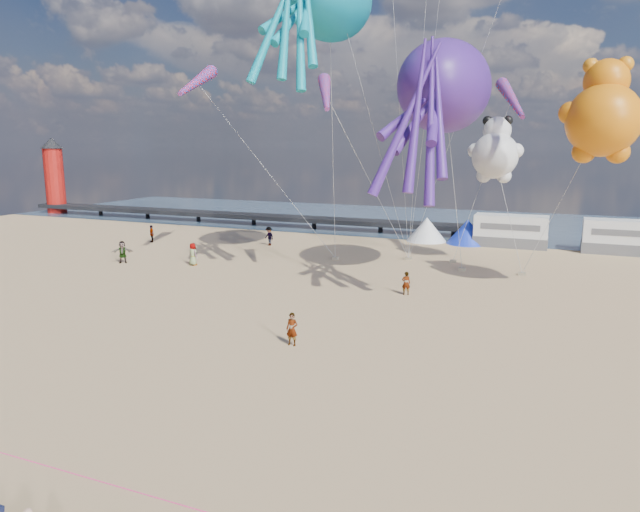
{
  "coord_description": "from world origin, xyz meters",
  "views": [
    {
      "loc": [
        10.02,
        -16.19,
        9.51
      ],
      "look_at": [
        0.7,
        6.0,
        4.8
      ],
      "focal_mm": 32.0,
      "sensor_mm": 36.0,
      "label": 1
    }
  ],
  "objects_px": {
    "motorhome_1": "(623,237)",
    "sandbag_b": "(462,269)",
    "sandbag_e": "(408,258)",
    "windsock_left": "(197,82)",
    "motorhome_0": "(511,231)",
    "beachgoer_4": "(122,252)",
    "beachgoer_5": "(406,283)",
    "kite_teddy_orange": "(603,120)",
    "windsock_right": "(325,94)",
    "sandbag_c": "(522,274)",
    "beachgoer_3": "(152,234)",
    "windsock_mid": "(512,99)",
    "tent_blue": "(467,232)",
    "sandbag_a": "(335,258)",
    "tent_white": "(427,229)",
    "sandbag_d": "(453,261)",
    "lighthouse": "(55,181)",
    "beachgoer_2": "(269,236)",
    "kite_panda": "(495,156)",
    "kite_octopus_purple": "(444,87)",
    "standing_person": "(292,329)",
    "beachgoer_0": "(193,254)"
  },
  "relations": [
    {
      "from": "beachgoer_2",
      "to": "windsock_left",
      "type": "distance_m",
      "value": 15.92
    },
    {
      "from": "windsock_left",
      "to": "sandbag_e",
      "type": "bearing_deg",
      "value": 10.28
    },
    {
      "from": "sandbag_d",
      "to": "windsock_mid",
      "type": "bearing_deg",
      "value": -8.2
    },
    {
      "from": "windsock_right",
      "to": "sandbag_c",
      "type": "bearing_deg",
      "value": 5.97
    },
    {
      "from": "standing_person",
      "to": "beachgoer_2",
      "type": "height_order",
      "value": "beachgoer_2"
    },
    {
      "from": "windsock_left",
      "to": "beachgoer_5",
      "type": "bearing_deg",
      "value": -25.99
    },
    {
      "from": "sandbag_b",
      "to": "lighthouse",
      "type": "bearing_deg",
      "value": 164.51
    },
    {
      "from": "windsock_right",
      "to": "kite_teddy_orange",
      "type": "bearing_deg",
      "value": -18.03
    },
    {
      "from": "kite_panda",
      "to": "windsock_mid",
      "type": "xyz_separation_m",
      "value": [
        1.01,
        -0.49,
        4.15
      ]
    },
    {
      "from": "beachgoer_2",
      "to": "sandbag_b",
      "type": "bearing_deg",
      "value": 11.91
    },
    {
      "from": "beachgoer_3",
      "to": "windsock_right",
      "type": "height_order",
      "value": "windsock_right"
    },
    {
      "from": "beachgoer_3",
      "to": "sandbag_d",
      "type": "xyz_separation_m",
      "value": [
        29.37,
        1.48,
        -0.74
      ]
    },
    {
      "from": "beachgoer_0",
      "to": "windsock_left",
      "type": "xyz_separation_m",
      "value": [
        -0.59,
        2.34,
        13.53
      ]
    },
    {
      "from": "kite_teddy_orange",
      "to": "windsock_left",
      "type": "bearing_deg",
      "value": -168.45
    },
    {
      "from": "kite_panda",
      "to": "sandbag_e",
      "type": "bearing_deg",
      "value": -159.27
    },
    {
      "from": "lighthouse",
      "to": "sandbag_e",
      "type": "distance_m",
      "value": 56.62
    },
    {
      "from": "motorhome_0",
      "to": "windsock_mid",
      "type": "distance_m",
      "value": 15.29
    },
    {
      "from": "beachgoer_5",
      "to": "kite_octopus_purple",
      "type": "height_order",
      "value": "kite_octopus_purple"
    },
    {
      "from": "motorhome_0",
      "to": "beachgoer_4",
      "type": "xyz_separation_m",
      "value": [
        -28.59,
        -20.3,
        -0.59
      ]
    },
    {
      "from": "sandbag_e",
      "to": "windsock_left",
      "type": "bearing_deg",
      "value": -157.86
    },
    {
      "from": "beachgoer_5",
      "to": "kite_panda",
      "type": "xyz_separation_m",
      "value": [
        3.86,
        11.42,
        7.92
      ]
    },
    {
      "from": "beachgoer_5",
      "to": "kite_teddy_orange",
      "type": "relative_size",
      "value": 0.21
    },
    {
      "from": "tent_white",
      "to": "beachgoer_4",
      "type": "bearing_deg",
      "value": -135.4
    },
    {
      "from": "beachgoer_4",
      "to": "kite_panda",
      "type": "bearing_deg",
      "value": -11.44
    },
    {
      "from": "tent_white",
      "to": "sandbag_e",
      "type": "relative_size",
      "value": 8.0
    },
    {
      "from": "beachgoer_3",
      "to": "sandbag_c",
      "type": "height_order",
      "value": "beachgoer_3"
    },
    {
      "from": "beachgoer_5",
      "to": "kite_teddy_orange",
      "type": "height_order",
      "value": "kite_teddy_orange"
    },
    {
      "from": "sandbag_d",
      "to": "kite_teddy_orange",
      "type": "distance_m",
      "value": 16.72
    },
    {
      "from": "motorhome_0",
      "to": "kite_teddy_orange",
      "type": "distance_m",
      "value": 21.17
    },
    {
      "from": "windsock_mid",
      "to": "windsock_right",
      "type": "bearing_deg",
      "value": -158.55
    },
    {
      "from": "motorhome_0",
      "to": "tent_white",
      "type": "bearing_deg",
      "value": 180.0
    },
    {
      "from": "lighthouse",
      "to": "sandbag_a",
      "type": "distance_m",
      "value": 51.77
    },
    {
      "from": "lighthouse",
      "to": "sandbag_e",
      "type": "bearing_deg",
      "value": -14.35
    },
    {
      "from": "motorhome_0",
      "to": "beachgoer_2",
      "type": "distance_m",
      "value": 22.97
    },
    {
      "from": "windsock_right",
      "to": "beachgoer_5",
      "type": "bearing_deg",
      "value": -36.08
    },
    {
      "from": "motorhome_1",
      "to": "sandbag_a",
      "type": "relative_size",
      "value": 13.2
    },
    {
      "from": "sandbag_d",
      "to": "windsock_mid",
      "type": "height_order",
      "value": "windsock_mid"
    },
    {
      "from": "lighthouse",
      "to": "windsock_right",
      "type": "xyz_separation_m",
      "value": [
        51.2,
        -23.99,
        8.35
      ]
    },
    {
      "from": "sandbag_e",
      "to": "windsock_mid",
      "type": "height_order",
      "value": "windsock_mid"
    },
    {
      "from": "sandbag_c",
      "to": "kite_panda",
      "type": "height_order",
      "value": "kite_panda"
    },
    {
      "from": "lighthouse",
      "to": "sandbag_d",
      "type": "relative_size",
      "value": 18.0
    },
    {
      "from": "tent_blue",
      "to": "sandbag_a",
      "type": "height_order",
      "value": "tent_blue"
    },
    {
      "from": "sandbag_b",
      "to": "beachgoer_2",
      "type": "bearing_deg",
      "value": 167.62
    },
    {
      "from": "sandbag_a",
      "to": "kite_panda",
      "type": "distance_m",
      "value": 15.14
    },
    {
      "from": "beachgoer_3",
      "to": "sandbag_e",
      "type": "height_order",
      "value": "beachgoer_3"
    },
    {
      "from": "sandbag_a",
      "to": "kite_octopus_purple",
      "type": "bearing_deg",
      "value": -24.28
    },
    {
      "from": "sandbag_a",
      "to": "kite_teddy_orange",
      "type": "distance_m",
      "value": 22.69
    },
    {
      "from": "motorhome_1",
      "to": "sandbag_b",
      "type": "xyz_separation_m",
      "value": [
        -11.98,
        -12.49,
        -1.39
      ]
    },
    {
      "from": "motorhome_1",
      "to": "windsock_left",
      "type": "relative_size",
      "value": 0.95
    },
    {
      "from": "beachgoer_3",
      "to": "kite_panda",
      "type": "height_order",
      "value": "kite_panda"
    }
  ]
}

